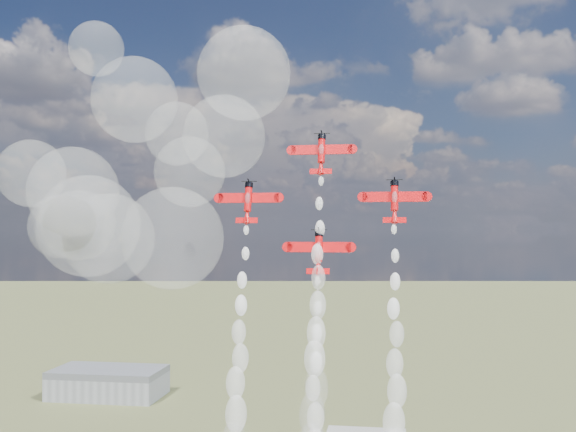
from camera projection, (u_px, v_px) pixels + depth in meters
The scene contains 7 objects.
hangar at pixel (108, 382), 310.82m from camera, with size 50.00×28.00×13.00m.
plane_lead at pixel (321, 153), 126.99m from camera, with size 11.60×4.53×8.11m.
plane_left at pixel (248, 201), 126.37m from camera, with size 11.60×4.53×8.11m.
plane_right at pixel (395, 200), 122.22m from camera, with size 11.60×4.53×8.11m.
plane_slot at pixel (319, 251), 121.60m from camera, with size 11.60×4.53×8.11m.
smoke_trail_lead at pixel (314, 405), 114.07m from camera, with size 5.45×16.61×52.08m.
drifted_smoke_cloud at pixel (135, 180), 149.92m from camera, with size 72.59×39.22×59.05m.
Camera 1 is at (9.90, -115.88, 77.42)m, focal length 42.00 mm.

